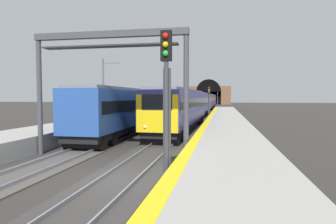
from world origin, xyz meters
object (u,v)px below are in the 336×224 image
railway_signal_near (166,95)px  catenary_mast_near (104,90)px  railway_signal_far (218,98)px  railway_signal_mid (209,100)px  train_adjacent_platform (157,105)px  overhead_signal_gantry (109,62)px  train_main_approaching (202,102)px

railway_signal_near → catenary_mast_near: size_ratio=0.69×
railway_signal_near → railway_signal_far: railway_signal_near is taller
railway_signal_near → railway_signal_mid: bearing=-180.0°
train_adjacent_platform → overhead_signal_gantry: (-21.30, -2.17, 2.90)m
train_main_approaching → train_adjacent_platform: bearing=-10.6°
railway_signal_far → catenary_mast_near: (-74.04, 12.93, 1.18)m
train_adjacent_platform → overhead_signal_gantry: size_ratio=4.78×
railway_signal_far → catenary_mast_near: bearing=-9.9°
railway_signal_near → train_main_approaching: bearing=-177.6°
overhead_signal_gantry → catenary_mast_near: bearing=24.0°
train_main_approaching → catenary_mast_near: (-22.18, 10.95, 1.92)m
railway_signal_near → railway_signal_mid: size_ratio=1.17×
railway_signal_near → railway_signal_far: bearing=-180.0°
railway_signal_mid → overhead_signal_gantry: overhead_signal_gantry is taller
catenary_mast_near → train_adjacent_platform: bearing=-76.7°
overhead_signal_gantry → railway_signal_far: bearing=-2.5°
railway_signal_near → railway_signal_far: (98.77, 0.00, -0.34)m
train_main_approaching → railway_signal_mid: bearing=8.7°
railway_signal_mid → railway_signal_far: size_ratio=0.96×
train_main_approaching → railway_signal_far: bearing=179.1°
train_adjacent_platform → overhead_signal_gantry: overhead_signal_gantry is taller
train_adjacent_platform → overhead_signal_gantry: bearing=-174.1°
overhead_signal_gantry → train_main_approaching: bearing=-3.0°
train_main_approaching → overhead_signal_gantry: 42.07m
railway_signal_near → railway_signal_far: 98.77m
railway_signal_near → overhead_signal_gantry: size_ratio=0.64×
train_main_approaching → train_adjacent_platform: (-20.61, 4.34, 0.01)m
train_adjacent_platform → catenary_mast_near: (-1.56, 6.61, 1.91)m
railway_signal_mid → railway_signal_far: 67.08m
train_adjacent_platform → railway_signal_near: size_ratio=7.46×
railway_signal_near → catenary_mast_near: catenary_mast_near is taller
railway_signal_mid → overhead_signal_gantry: 27.10m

